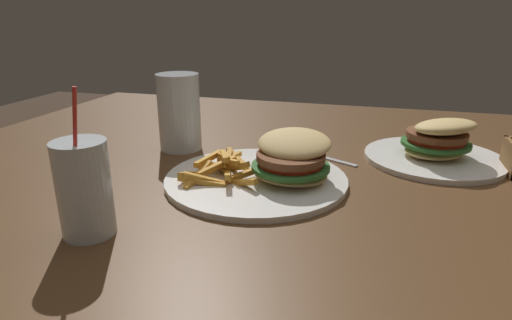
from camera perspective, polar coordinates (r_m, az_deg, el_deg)
The scene contains 6 objects.
dining_table at distance 0.80m, azimuth 9.52°, elevation -7.09°, with size 1.69×1.28×0.74m.
meal_plate_near at distance 0.73m, azimuth 1.94°, elevation -1.18°, with size 0.32×0.32×0.10m.
beer_glass at distance 0.92m, azimuth -10.18°, elevation 5.96°, with size 0.09×0.09×0.16m.
juice_glass at distance 0.60m, azimuth -21.85°, elevation -4.11°, with size 0.07×0.07×0.20m.
spoon at distance 0.90m, azimuth 5.95°, elevation 1.46°, with size 0.16×0.10×0.01m.
meal_plate_far at distance 0.91m, azimuth 22.95°, elevation 1.72°, with size 0.27×0.27×0.09m.
Camera 1 is at (0.07, -0.71, 1.02)m, focal length 30.00 mm.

